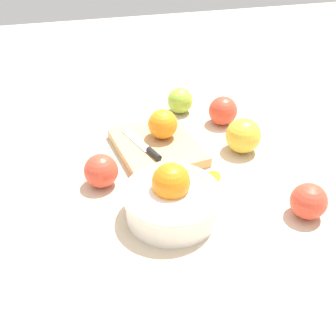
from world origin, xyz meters
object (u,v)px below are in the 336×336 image
at_px(apple_front_left, 309,201).
at_px(apple_front_right, 243,136).
at_px(cutting_board, 157,147).
at_px(knife, 146,148).
at_px(apple_back_center, 101,171).
at_px(apple_front_right_3, 180,101).
at_px(apple_front_right_2, 223,111).
at_px(bowl, 172,199).
at_px(orange_on_board, 163,124).

distance_m(apple_front_left, apple_front_right, 0.25).
bearing_deg(cutting_board, apple_front_right, -103.26).
distance_m(knife, apple_back_center, 0.13).
relative_size(knife, apple_front_right_3, 2.17).
relative_size(apple_front_right, apple_front_right_2, 1.11).
bearing_deg(apple_back_center, apple_front_right, -81.51).
bearing_deg(knife, apple_front_right, -96.06).
height_order(bowl, apple_back_center, bowl).
bearing_deg(cutting_board, knife, 126.60).
xyz_separation_m(cutting_board, apple_front_left, (-0.29, -0.23, 0.02)).
bearing_deg(knife, cutting_board, -53.40).
bearing_deg(cutting_board, apple_front_right_2, -65.67).
xyz_separation_m(apple_front_left, apple_front_right_3, (0.47, 0.12, -0.00)).
xyz_separation_m(apple_front_left, apple_front_right, (0.24, 0.03, 0.01)).
xyz_separation_m(cutting_board, apple_front_right_2, (0.09, -0.20, 0.03)).
height_order(orange_on_board, apple_back_center, orange_on_board).
bearing_deg(bowl, apple_back_center, 41.99).
bearing_deg(apple_front_right_3, apple_front_right_2, -134.20).
bearing_deg(orange_on_board, apple_front_left, -146.28).
height_order(apple_front_left, apple_front_right_3, same).
distance_m(bowl, cutting_board, 0.23).
height_order(bowl, cutting_board, bowl).
height_order(apple_front_right, apple_front_right_2, apple_front_right).
bearing_deg(apple_front_right_2, bowl, 145.17).
relative_size(apple_front_left, apple_back_center, 0.98).
relative_size(bowl, apple_back_center, 2.60).
height_order(bowl, apple_front_right_2, bowl).
distance_m(bowl, apple_front_right, 0.29).
bearing_deg(orange_on_board, cutting_board, 138.43).
distance_m(knife, apple_front_right, 0.23).
bearing_deg(cutting_board, apple_front_right_3, -30.77).
distance_m(cutting_board, apple_front_right, 0.20).
xyz_separation_m(apple_front_left, apple_back_center, (0.19, 0.37, 0.00)).
height_order(apple_front_left, apple_front_right, apple_front_right).
relative_size(knife, apple_front_right, 1.82).
height_order(apple_front_right_2, apple_front_right_3, apple_front_right_2).
distance_m(cutting_board, apple_front_right_2, 0.22).
bearing_deg(apple_back_center, knife, -56.28).
distance_m(orange_on_board, apple_front_right_3, 0.18).
xyz_separation_m(knife, apple_front_left, (-0.27, -0.26, 0.01)).
bearing_deg(cutting_board, apple_front_left, -141.79).
bearing_deg(apple_back_center, apple_front_left, -117.62).
relative_size(cutting_board, orange_on_board, 3.08).
bearing_deg(knife, orange_on_board, -48.14).
bearing_deg(apple_front_left, orange_on_board, 33.72).
distance_m(orange_on_board, apple_back_center, 0.20).
distance_m(cutting_board, apple_front_right_3, 0.21).
distance_m(cutting_board, knife, 0.04).
height_order(apple_front_right_3, apple_back_center, apple_back_center).
relative_size(cutting_board, apple_front_right, 2.60).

